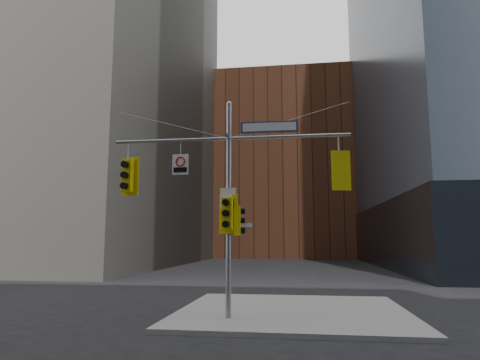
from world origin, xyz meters
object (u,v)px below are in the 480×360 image
(traffic_light_pole_front, at_px, (227,214))
(street_sign_blade, at_px, (269,127))
(traffic_light_pole_side, at_px, (238,221))
(signal_assembly, at_px, (229,185))
(traffic_light_west_arm, at_px, (127,176))
(regulatory_sign_arm, at_px, (180,164))
(traffic_light_east_arm, at_px, (339,171))

(traffic_light_pole_front, distance_m, street_sign_blade, 3.22)
(traffic_light_pole_side, height_order, traffic_light_pole_front, traffic_light_pole_front)
(signal_assembly, xyz_separation_m, traffic_light_west_arm, (-3.55, 0.01, 0.38))
(traffic_light_pole_side, bearing_deg, regulatory_sign_arm, 79.26)
(traffic_light_pole_front, bearing_deg, street_sign_blade, 15.29)
(signal_assembly, relative_size, traffic_light_pole_front, 6.24)
(signal_assembly, xyz_separation_m, regulatory_sign_arm, (-1.67, -0.02, 0.76))
(street_sign_blade, height_order, regulatory_sign_arm, street_sign_blade)
(traffic_light_pole_front, bearing_deg, traffic_light_east_arm, 8.32)
(traffic_light_west_arm, xyz_separation_m, traffic_light_east_arm, (7.16, -0.01, -0.00))
(signal_assembly, distance_m, street_sign_blade, 2.37)
(traffic_light_east_arm, relative_size, traffic_light_pole_front, 1.00)
(traffic_light_pole_side, relative_size, regulatory_sign_arm, 1.36)
(traffic_light_pole_front, bearing_deg, traffic_light_west_arm, 179.56)
(traffic_light_west_arm, height_order, street_sign_blade, street_sign_blade)
(traffic_light_pole_side, height_order, regulatory_sign_arm, regulatory_sign_arm)
(traffic_light_pole_front, bearing_deg, regulatory_sign_arm, 175.67)
(street_sign_blade, bearing_deg, traffic_light_pole_front, -169.59)
(traffic_light_pole_side, distance_m, traffic_light_pole_front, 0.48)
(traffic_light_east_arm, relative_size, regulatory_sign_arm, 1.81)
(traffic_light_west_arm, bearing_deg, street_sign_blade, 5.35)
(traffic_light_pole_front, height_order, regulatory_sign_arm, regulatory_sign_arm)
(regulatory_sign_arm, bearing_deg, signal_assembly, 4.66)
(signal_assembly, height_order, street_sign_blade, signal_assembly)
(traffic_light_pole_front, xyz_separation_m, regulatory_sign_arm, (-1.67, 0.25, 1.72))
(signal_assembly, relative_size, traffic_light_pole_side, 8.32)
(traffic_light_pole_front, bearing_deg, traffic_light_pole_side, 45.55)
(regulatory_sign_arm, bearing_deg, traffic_light_east_arm, 4.19)
(street_sign_blade, bearing_deg, signal_assembly, 179.35)
(traffic_light_east_arm, relative_size, street_sign_blade, 0.67)
(signal_assembly, relative_size, street_sign_blade, 4.21)
(regulatory_sign_arm, bearing_deg, traffic_light_pole_front, -4.45)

